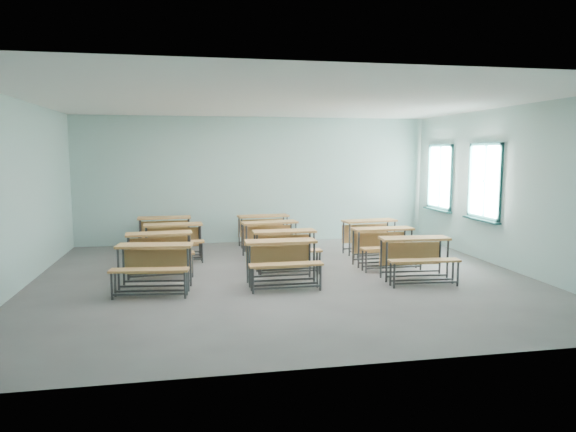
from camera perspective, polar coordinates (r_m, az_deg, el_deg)
name	(u,v)px	position (r m, az deg, el deg)	size (l,w,h in m)	color
room	(288,191)	(9.32, -0.03, 2.76)	(9.04, 8.04, 3.24)	slate
desk_unit_r0c0	(154,260)	(8.81, -14.69, -4.81)	(1.33, 0.97, 0.77)	#B0793F
desk_unit_r0c1	(282,256)	(8.92, -0.70, -4.43)	(1.25, 0.84, 0.77)	#B0793F
desk_unit_r0c2	(416,252)	(9.52, 14.08, -3.92)	(1.29, 0.91, 0.77)	#B0793F
desk_unit_r1c0	(160,247)	(10.07, -14.09, -3.32)	(1.30, 0.93, 0.77)	#B0793F
desk_unit_r1c1	(285,244)	(10.06, -0.30, -3.12)	(1.26, 0.86, 0.77)	#B0793F
desk_unit_r1c2	(384,241)	(10.57, 10.67, -2.74)	(1.26, 0.86, 0.77)	#B0793F
desk_unit_r2c0	(174,236)	(11.28, -12.60, -2.18)	(1.28, 0.90, 0.77)	#B0793F
desk_unit_r2c1	(271,233)	(11.36, -1.92, -1.95)	(1.33, 0.98, 0.77)	#B0793F
desk_unit_r2c2	(371,231)	(11.79, 9.25, -1.71)	(1.34, 0.99, 0.77)	#B0793F
desk_unit_r3c0	(165,228)	(12.54, -13.55, -1.30)	(1.27, 0.88, 0.77)	#B0793F
desk_unit_r3c1	(264,226)	(12.53, -2.66, -1.11)	(1.31, 0.95, 0.77)	#B0793F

